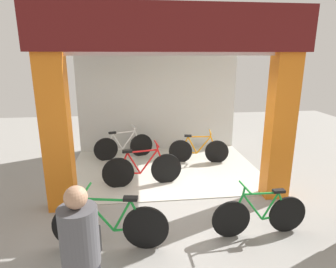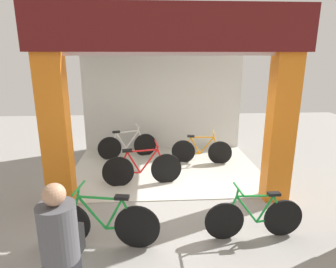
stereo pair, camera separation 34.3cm
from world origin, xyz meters
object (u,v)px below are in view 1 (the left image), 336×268
at_px(bicycle_inside_2, 124,146).
at_px(pedestrian_0, 83,264).
at_px(bicycle_inside_1, 198,150).
at_px(bicycle_parked_0, 111,225).
at_px(bicycle_inside_0, 142,169).
at_px(bicycle_parked_1, 260,215).

height_order(bicycle_inside_2, pedestrian_0, pedestrian_0).
distance_m(bicycle_inside_1, pedestrian_0, 5.25).
xyz_separation_m(bicycle_inside_2, bicycle_parked_0, (-0.08, -3.88, 0.02)).
height_order(bicycle_inside_0, bicycle_inside_2, bicycle_inside_0).
bearing_deg(bicycle_inside_2, bicycle_inside_1, -15.83).
bearing_deg(bicycle_inside_1, pedestrian_0, -114.83).
height_order(bicycle_inside_1, bicycle_parked_0, bicycle_parked_0).
height_order(bicycle_inside_0, bicycle_parked_0, bicycle_inside_0).
xyz_separation_m(bicycle_inside_0, bicycle_inside_1, (1.53, 1.23, -0.04)).
bearing_deg(bicycle_inside_0, bicycle_inside_2, 104.27).
relative_size(bicycle_inside_0, pedestrian_0, 1.03).
xyz_separation_m(bicycle_inside_0, bicycle_parked_1, (1.80, -2.02, -0.04)).
bearing_deg(pedestrian_0, bicycle_parked_1, 31.16).
bearing_deg(bicycle_inside_2, pedestrian_0, -92.29).
relative_size(bicycle_parked_0, pedestrian_0, 1.02).
distance_m(bicycle_inside_2, bicycle_parked_0, 3.88).
height_order(bicycle_parked_0, bicycle_parked_1, bicycle_parked_0).
relative_size(bicycle_inside_0, bicycle_parked_0, 1.01).
xyz_separation_m(bicycle_parked_0, bicycle_parked_1, (2.33, 0.07, -0.04)).
distance_m(bicycle_inside_0, bicycle_parked_1, 2.71).
bearing_deg(bicycle_parked_1, bicycle_parked_0, -178.32).
xyz_separation_m(bicycle_inside_0, bicycle_parked_0, (-0.54, -2.09, -0.00)).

